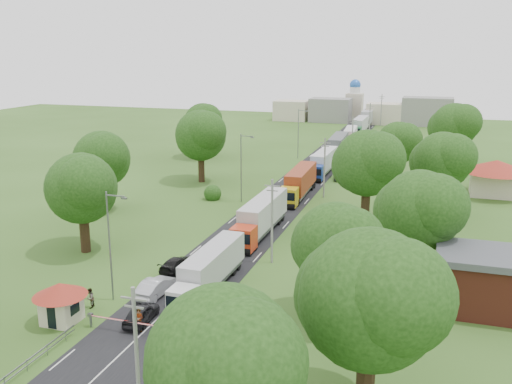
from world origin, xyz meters
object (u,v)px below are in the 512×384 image
at_px(boom_barrier, 125,322).
at_px(car_lane_mid, 156,287).
at_px(info_sign, 338,161).
at_px(pedestrian_near, 139,321).
at_px(car_lane_front, 141,314).
at_px(guard_booth, 60,298).
at_px(truck_0, 209,270).

xyz_separation_m(boom_barrier, car_lane_mid, (-0.92, 7.00, -0.07)).
xyz_separation_m(info_sign, pedestrian_near, (-5.56, -59.50, -2.05)).
bearing_deg(car_lane_front, car_lane_mid, -80.65).
distance_m(guard_booth, car_lane_front, 6.66).
distance_m(boom_barrier, car_lane_front, 2.01).
relative_size(truck_0, pedestrian_near, 7.10).
height_order(info_sign, car_lane_front, info_sign).
xyz_separation_m(car_lane_front, pedestrian_near, (0.64, -1.47, 0.20)).
bearing_deg(pedestrian_near, boom_barrier, -150.88).
xyz_separation_m(boom_barrier, guard_booth, (-5.84, -0.00, 1.27)).
distance_m(truck_0, car_lane_mid, 5.11).
bearing_deg(boom_barrier, car_lane_front, 79.72).
bearing_deg(car_lane_mid, pedestrian_near, 110.10).
height_order(info_sign, car_lane_mid, info_sign).
relative_size(boom_barrier, truck_0, 0.68).
xyz_separation_m(truck_0, pedestrian_near, (-2.26, -9.20, -1.03)).
bearing_deg(truck_0, car_lane_front, -110.58).
bearing_deg(car_lane_mid, guard_booth, 58.57).
relative_size(boom_barrier, car_lane_mid, 1.86).
bearing_deg(pedestrian_near, info_sign, 87.12).
xyz_separation_m(guard_booth, truck_0, (9.10, 9.70, -0.18)).
xyz_separation_m(info_sign, car_lane_front, (-6.20, -58.03, -2.25)).
relative_size(truck_0, car_lane_front, 3.06).
bearing_deg(info_sign, pedestrian_near, -95.34).
height_order(truck_0, pedestrian_near, truck_0).
bearing_deg(car_lane_front, pedestrian_near, 108.55).
relative_size(car_lane_mid, pedestrian_near, 2.61).
height_order(guard_booth, truck_0, truck_0).
bearing_deg(boom_barrier, truck_0, 71.43).
bearing_deg(info_sign, truck_0, -93.75).
bearing_deg(guard_booth, boom_barrier, 0.01).
relative_size(guard_booth, pedestrian_near, 2.32).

